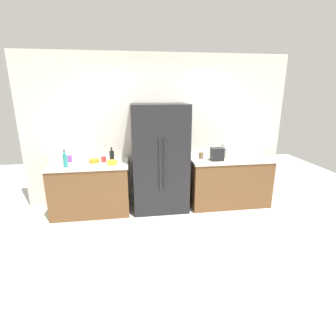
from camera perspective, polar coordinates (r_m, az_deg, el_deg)
ground_plane at (r=3.64m, az=1.03°, el=-17.14°), size 9.34×9.34×0.00m
kitchen_back_panel at (r=4.71m, az=-2.25°, el=8.11°), size 4.67×0.10×2.64m
counter_left at (r=4.58m, az=-16.69°, el=-4.27°), size 1.29×0.69×0.88m
counter_right at (r=4.86m, az=13.20°, el=-2.78°), size 1.45×0.69×0.88m
refrigerator at (r=4.41m, az=-1.82°, el=2.09°), size 0.93×0.67×1.83m
toaster at (r=4.48m, az=10.80°, el=3.02°), size 0.21×0.17×0.22m
rice_cooker at (r=4.76m, az=13.04°, el=4.15°), size 0.26×0.26×0.31m
bottle_a at (r=4.32m, az=-21.78°, el=1.61°), size 0.07×0.07×0.27m
bottle_b at (r=4.47m, az=-12.31°, el=2.69°), size 0.08×0.08×0.24m
cup_a at (r=4.57m, az=7.36°, el=2.76°), size 0.08×0.08×0.11m
cup_b at (r=4.46m, az=-14.04°, el=1.89°), size 0.08×0.08×0.09m
cup_c at (r=4.61m, az=-20.86°, el=1.91°), size 0.07×0.07×0.11m
bowl_a at (r=4.28m, az=-12.26°, el=1.20°), size 0.16×0.16×0.06m
bowl_b at (r=4.46m, az=-16.01°, el=1.55°), size 0.17×0.17×0.06m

